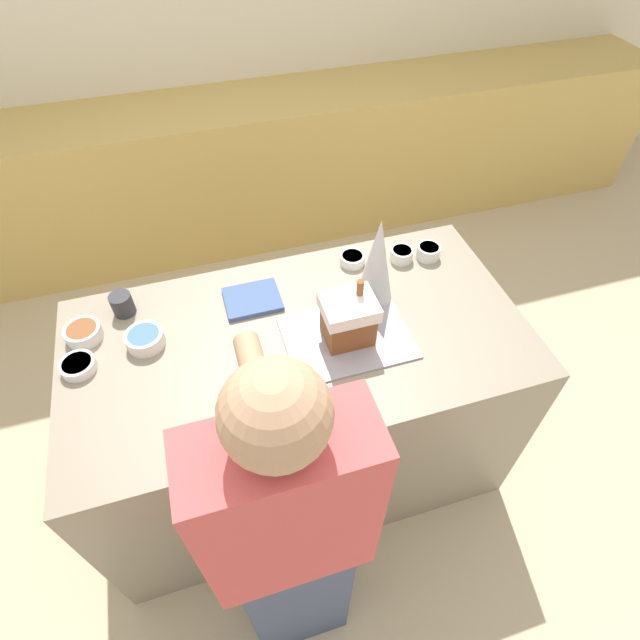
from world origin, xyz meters
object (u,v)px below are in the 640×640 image
mug (122,304)px  candy_bowl_near_tray_right (78,366)px  candy_bowl_far_left (428,251)px  cookbook (252,299)px  candy_bowl_near_tray_left (402,254)px  candy_bowl_beside_tree (145,339)px  gingerbread_house (348,319)px  candy_bowl_front_corner (83,332)px  baking_tray (347,337)px  person (291,542)px  candy_bowl_far_right (352,259)px  decorative_tree (377,262)px

mug → candy_bowl_near_tray_right: bearing=-124.7°
candy_bowl_near_tray_right → candy_bowl_far_left: (1.36, 0.19, 0.01)m
candy_bowl_far_left → cookbook: (-0.74, -0.04, -0.02)m
cookbook → candy_bowl_near_tray_left: bearing=5.3°
candy_bowl_far_left → candy_bowl_beside_tree: (-1.14, -0.14, -0.00)m
gingerbread_house → mug: 0.83m
gingerbread_house → candy_bowl_near_tray_left: 0.49m
gingerbread_house → candy_bowl_beside_tree: 0.71m
gingerbread_house → cookbook: size_ratio=1.12×
candy_bowl_near_tray_right → candy_bowl_front_corner: candy_bowl_front_corner is taller
gingerbread_house → candy_bowl_far_left: 0.56m
gingerbread_house → candy_bowl_beside_tree: bearing=165.3°
gingerbread_house → candy_bowl_near_tray_left: bearing=43.9°
baking_tray → candy_bowl_beside_tree: bearing=165.3°
gingerbread_house → candy_bowl_front_corner: bearing=162.9°
cookbook → mug: mug is taller
mug → person: 1.03m
candy_bowl_far_right → person: 1.10m
mug → candy_bowl_far_left: bearing=-1.9°
candy_bowl_front_corner → gingerbread_house: bearing=-17.1°
baking_tray → cookbook: cookbook is taller
candy_bowl_near_tray_left → cookbook: 0.63m
candy_bowl_near_tray_left → candy_bowl_front_corner: (-1.23, -0.06, -0.00)m
mug → candy_bowl_front_corner: bearing=-148.5°
candy_bowl_far_left → candy_bowl_far_right: size_ratio=0.95×
baking_tray → candy_bowl_far_right: 0.40m
candy_bowl_far_right → candy_bowl_front_corner: 1.04m
candy_bowl_far_left → baking_tray: bearing=-145.3°
baking_tray → candy_bowl_near_tray_left: 0.48m
baking_tray → person: person is taller
decorative_tree → candy_bowl_far_right: decorative_tree is taller
cookbook → person: bearing=-95.3°
baking_tray → gingerbread_house: size_ratio=1.88×
candy_bowl_near_tray_right → decorative_tree: bearing=1.6°
candy_bowl_front_corner → candy_bowl_beside_tree: (0.21, -0.09, 0.00)m
candy_bowl_beside_tree → person: bearing=-67.6°
decorative_tree → candy_bowl_near_tray_right: size_ratio=3.11×
baking_tray → gingerbread_house: 0.10m
candy_bowl_near_tray_right → candy_bowl_front_corner: bearing=83.3°
decorative_tree → person: bearing=-124.8°
candy_bowl_front_corner → person: size_ratio=0.08×
candy_bowl_front_corner → cookbook: bearing=0.4°
decorative_tree → candy_bowl_beside_tree: bearing=178.9°
candy_bowl_far_right → candy_bowl_beside_tree: bearing=-166.7°
candy_bowl_front_corner → cookbook: (0.60, 0.00, -0.02)m
baking_tray → candy_bowl_far_right: (0.15, 0.37, 0.02)m
decorative_tree → candy_bowl_near_tray_left: 0.30m
gingerbread_house → candy_bowl_near_tray_left: size_ratio=2.52×
candy_bowl_far_left → candy_bowl_front_corner: candy_bowl_far_left is taller
candy_bowl_beside_tree → person: (0.32, -0.77, -0.10)m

